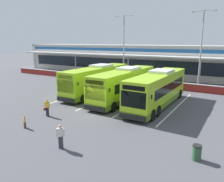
{
  "coord_description": "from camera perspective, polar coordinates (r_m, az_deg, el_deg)",
  "views": [
    {
      "loc": [
        11.76,
        -16.61,
        6.81
      ],
      "look_at": [
        0.08,
        3.0,
        1.6
      ],
      "focal_mm": 35.15,
      "sensor_mm": 36.0,
      "label": 1
    }
  ],
  "objects": [
    {
      "name": "pedestrian_child",
      "position": [
        18.98,
        -21.78,
        -7.38
      ],
      "size": [
        0.31,
        0.26,
        1.0
      ],
      "color": "#4C4238",
      "rests_on": "ground"
    },
    {
      "name": "red_barrier_wall",
      "position": [
        33.84,
        9.91,
        2.01
      ],
      "size": [
        60.0,
        0.4,
        1.1
      ],
      "color": "maroon",
      "rests_on": "ground"
    },
    {
      "name": "coach_bus_leftmost",
      "position": [
        28.78,
        -3.81,
        2.78
      ],
      "size": [
        2.99,
        12.17,
        3.78
      ],
      "color": "#9ED11E",
      "rests_on": "ground"
    },
    {
      "name": "pedestrian_in_dark_coat",
      "position": [
        14.73,
        -13.24,
        -11.26
      ],
      "size": [
        0.49,
        0.39,
        1.62
      ],
      "color": "#33333D",
      "rests_on": "ground"
    },
    {
      "name": "bay_stripe_far_west",
      "position": [
        29.72,
        -7.62,
        -0.5
      ],
      "size": [
        0.14,
        13.0,
        0.01
      ],
      "primitive_type": "cube",
      "color": "silver",
      "rests_on": "ground"
    },
    {
      "name": "pedestrian_with_handbag",
      "position": [
        21.14,
        -16.55,
        -4.05
      ],
      "size": [
        0.64,
        0.33,
        1.62
      ],
      "color": "black",
      "rests_on": "ground"
    },
    {
      "name": "terminal_building",
      "position": [
        45.23,
        15.75,
        7.56
      ],
      "size": [
        70.0,
        13.0,
        6.0
      ],
      "color": "beige",
      "rests_on": "ground"
    },
    {
      "name": "coach_bus_centre",
      "position": [
        23.77,
        11.83,
        0.38
      ],
      "size": [
        2.99,
        12.17,
        3.78
      ],
      "color": "#9ED11E",
      "rests_on": "ground"
    },
    {
      "name": "bay_stripe_centre",
      "position": [
        24.23,
        16.54,
        -4.0
      ],
      "size": [
        0.14,
        13.0,
        0.01
      ],
      "primitive_type": "cube",
      "color": "silver",
      "rests_on": "ground"
    },
    {
      "name": "coach_bus_left_centre",
      "position": [
        25.75,
        3.28,
        1.59
      ],
      "size": [
        2.99,
        12.17,
        3.78
      ],
      "color": "#9ED11E",
      "rests_on": "ground"
    },
    {
      "name": "bay_stripe_mid_west",
      "position": [
        25.51,
        7.38,
        -2.73
      ],
      "size": [
        0.14,
        13.0,
        0.01
      ],
      "primitive_type": "cube",
      "color": "silver",
      "rests_on": "ground"
    },
    {
      "name": "ground_plane",
      "position": [
        21.46,
        -4.3,
        -5.68
      ],
      "size": [
        200.0,
        200.0,
        0.0
      ],
      "primitive_type": "plane",
      "color": "#4C4C51"
    },
    {
      "name": "litter_bin",
      "position": [
        14.15,
        21.18,
        -14.7
      ],
      "size": [
        0.54,
        0.54,
        0.93
      ],
      "color": "#2D5133",
      "rests_on": "ground"
    },
    {
      "name": "lamp_post_centre",
      "position": [
        33.62,
        22.2,
        11.04
      ],
      "size": [
        3.24,
        0.28,
        11.0
      ],
      "color": "#9E9EA3",
      "rests_on": "ground"
    },
    {
      "name": "lamp_post_west",
      "position": [
        37.47,
        3.09,
        12.04
      ],
      "size": [
        3.24,
        0.28,
        11.0
      ],
      "color": "#9E9EA3",
      "rests_on": "ground"
    },
    {
      "name": "bay_stripe_west",
      "position": [
        27.37,
        -0.7,
        -1.54
      ],
      "size": [
        0.14,
        13.0,
        0.01
      ],
      "primitive_type": "cube",
      "color": "silver",
      "rests_on": "ground"
    }
  ]
}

